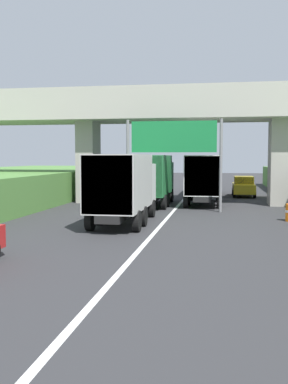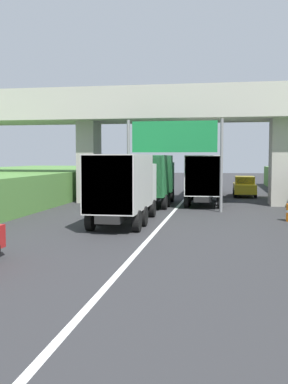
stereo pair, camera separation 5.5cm
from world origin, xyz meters
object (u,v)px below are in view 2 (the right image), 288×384
object	(u,v)px
truck_green	(153,177)
truck_black	(209,173)
overhead_highway_sign	(174,143)
car_yellow	(245,187)
truck_blue	(205,177)
truck_white	(124,185)

from	to	relation	value
truck_green	truck_black	distance (m)	11.07
overhead_highway_sign	truck_green	distance (m)	4.15
overhead_highway_sign	car_yellow	bearing A→B (deg)	67.00
overhead_highway_sign	truck_blue	distance (m)	5.11
car_yellow	truck_blue	bearing A→B (deg)	-113.81
overhead_highway_sign	truck_green	bearing A→B (deg)	120.17
truck_green	car_yellow	xyz separation A→B (m)	(6.54, 8.25, -1.08)
overhead_highway_sign	truck_black	xyz separation A→B (m)	(1.76, 13.52, -2.23)
truck_black	truck_white	size ratio (longest dim) A/B	1.00
truck_white	car_yellow	distance (m)	18.30
truck_black	car_yellow	distance (m)	3.92
truck_green	car_yellow	size ratio (longest dim) A/B	1.78
overhead_highway_sign	truck_white	bearing A→B (deg)	-108.02
truck_green	truck_white	xyz separation A→B (m)	(-0.11, -8.77, 0.00)
truck_black	truck_white	distance (m)	19.60
truck_green	truck_blue	bearing A→B (deg)	19.99
overhead_highway_sign	truck_white	distance (m)	6.44
truck_blue	car_yellow	world-z (taller)	truck_blue
overhead_highway_sign	truck_black	bearing A→B (deg)	82.60
truck_black	truck_blue	bearing A→B (deg)	-90.35
overhead_highway_sign	car_yellow	size ratio (longest dim) A/B	1.43
truck_white	truck_blue	bearing A→B (deg)	70.41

